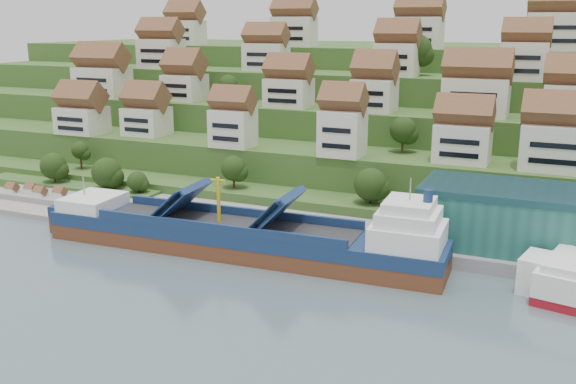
% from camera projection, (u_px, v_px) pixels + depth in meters
% --- Properties ---
extents(ground, '(300.00, 300.00, 0.00)m').
position_uv_depth(ground, '(267.00, 260.00, 105.55)').
color(ground, slate).
rests_on(ground, ground).
extents(quay, '(180.00, 14.00, 2.20)m').
position_uv_depth(quay, '(408.00, 242.00, 110.83)').
color(quay, gray).
rests_on(quay, ground).
extents(pebble_beach, '(45.00, 20.00, 1.00)m').
position_uv_depth(pebble_beach, '(48.00, 201.00, 138.45)').
color(pebble_beach, gray).
rests_on(pebble_beach, ground).
extents(hillside, '(260.00, 128.00, 31.00)m').
position_uv_depth(hillside, '(413.00, 115.00, 194.57)').
color(hillside, '#2D4C1E').
rests_on(hillside, ground).
extents(hillside_village, '(160.33, 64.64, 29.26)m').
position_uv_depth(hillside_village, '(386.00, 81.00, 151.93)').
color(hillside_village, silver).
rests_on(hillside_village, ground).
extents(hillside_trees, '(130.76, 62.86, 32.16)m').
position_uv_depth(hillside_trees, '(324.00, 117.00, 144.30)').
color(hillside_trees, '#243E14').
rests_on(hillside_trees, ground).
extents(flagpole, '(1.28, 0.16, 8.00)m').
position_uv_depth(flagpole, '(392.00, 217.00, 105.65)').
color(flagpole, gray).
rests_on(flagpole, quay).
extents(beach_huts, '(14.40, 3.70, 2.20)m').
position_uv_depth(beach_huts, '(36.00, 195.00, 137.71)').
color(beach_huts, white).
rests_on(beach_huts, pebble_beach).
extents(cargo_ship, '(69.95, 13.69, 15.32)m').
position_uv_depth(cargo_ship, '(249.00, 238.00, 107.42)').
color(cargo_ship, brown).
rests_on(cargo_ship, ground).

